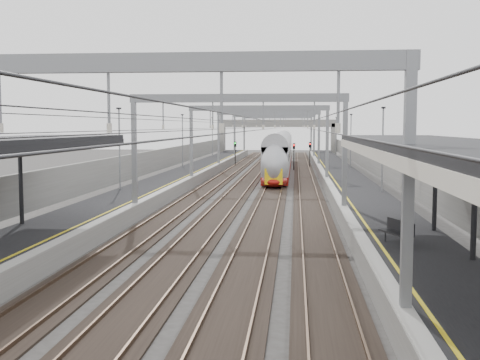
% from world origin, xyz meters
% --- Properties ---
extents(platform_left, '(4.00, 120.00, 1.00)m').
position_xyz_m(platform_left, '(-8.00, 45.00, 0.50)').
color(platform_left, black).
rests_on(platform_left, ground).
extents(platform_right, '(4.00, 120.00, 1.00)m').
position_xyz_m(platform_right, '(8.00, 45.00, 0.50)').
color(platform_right, black).
rests_on(platform_right, ground).
extents(tracks, '(11.40, 140.00, 0.20)m').
position_xyz_m(tracks, '(0.00, 45.00, 0.05)').
color(tracks, black).
rests_on(tracks, ground).
extents(overhead_line, '(13.00, 140.00, 6.60)m').
position_xyz_m(overhead_line, '(0.00, 51.62, 6.14)').
color(overhead_line, gray).
rests_on(overhead_line, platform_left).
extents(canopy_right, '(4.40, 30.00, 4.24)m').
position_xyz_m(canopy_right, '(8.03, 2.99, 5.09)').
color(canopy_right, black).
rests_on(canopy_right, platform_right).
extents(overbridge, '(22.00, 2.20, 6.90)m').
position_xyz_m(overbridge, '(0.00, 100.00, 5.31)').
color(overbridge, slate).
rests_on(overbridge, ground).
extents(wall_left, '(0.30, 120.00, 3.20)m').
position_xyz_m(wall_left, '(-11.20, 45.00, 1.60)').
color(wall_left, slate).
rests_on(wall_left, ground).
extents(wall_right, '(0.30, 120.00, 3.20)m').
position_xyz_m(wall_right, '(11.20, 45.00, 1.60)').
color(wall_right, slate).
rests_on(wall_right, ground).
extents(train, '(2.53, 46.16, 4.01)m').
position_xyz_m(train, '(1.50, 60.91, 1.98)').
color(train, '#9A140E').
rests_on(train, ground).
extents(bench, '(1.20, 1.94, 0.98)m').
position_xyz_m(bench, '(7.50, 10.43, 1.59)').
color(bench, black).
rests_on(bench, platform_right).
extents(signal_green, '(0.32, 0.32, 3.48)m').
position_xyz_m(signal_green, '(-5.20, 72.11, 2.42)').
color(signal_green, black).
rests_on(signal_green, ground).
extents(signal_red_near, '(0.32, 0.32, 3.48)m').
position_xyz_m(signal_red_near, '(3.20, 64.66, 2.42)').
color(signal_red_near, black).
rests_on(signal_red_near, ground).
extents(signal_red_far, '(0.32, 0.32, 3.48)m').
position_xyz_m(signal_red_far, '(5.40, 70.11, 2.42)').
color(signal_red_far, black).
rests_on(signal_red_far, ground).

